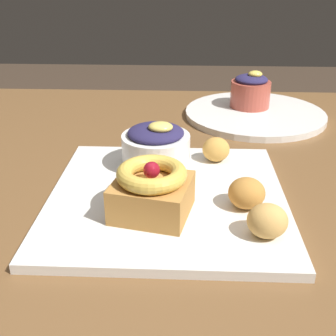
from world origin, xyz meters
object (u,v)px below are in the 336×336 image
fritter_front (218,149)px  fritter_middle (267,221)px  back_ramekin (251,91)px  back_plate (255,114)px  front_plate (167,198)px  berry_ramekin (156,147)px  fritter_back (247,193)px  cake_slice (152,190)px

fritter_front → fritter_middle: (0.04, -0.20, 0.00)m
fritter_front → back_ramekin: bearing=73.1°
fritter_front → back_plate: size_ratio=0.15×
front_plate → fritter_front: 0.13m
fritter_front → back_ramekin: (0.08, 0.27, 0.01)m
fritter_front → back_plate: (0.09, 0.24, -0.02)m
front_plate → back_ramekin: (0.15, 0.38, 0.04)m
front_plate → berry_ramekin: 0.09m
front_plate → berry_ramekin: (-0.02, 0.08, 0.04)m
berry_ramekin → fritter_back: berry_ramekin is taller
cake_slice → fritter_back: size_ratio=2.28×
fritter_front → berry_ramekin: bearing=-165.1°
front_plate → fritter_back: size_ratio=6.74×
fritter_front → fritter_middle: fritter_middle is taller
fritter_back → back_ramekin: back_ramekin is taller
fritter_front → fritter_middle: bearing=-77.9°
back_plate → fritter_middle: bearing=-96.3°
back_plate → back_ramekin: bearing=104.9°
berry_ramekin → fritter_back: bearing=-42.8°
fritter_front → fritter_back: size_ratio=0.90×
fritter_back → fritter_middle: bearing=-76.2°
berry_ramekin → back_ramekin: size_ratio=1.23×
back_plate → back_ramekin: 0.05m
fritter_middle → cake_slice: bearing=161.9°
berry_ramekin → back_ramekin: 0.34m
back_ramekin → berry_ramekin: bearing=-120.6°
fritter_back → back_plate: (0.06, 0.37, -0.03)m
berry_ramekin → back_ramekin: (0.17, 0.29, 0.00)m
back_plate → front_plate: bearing=-115.0°
front_plate → cake_slice: bearing=-108.7°
front_plate → cake_slice: size_ratio=2.95×
fritter_middle → back_ramekin: bearing=85.1°
back_plate → cake_slice: bearing=-114.3°
berry_ramekin → fritter_back: (0.12, -0.11, -0.01)m
fritter_middle → berry_ramekin: bearing=127.9°
fritter_middle → back_plate: fritter_middle is taller
front_plate → fritter_front: (0.07, 0.11, 0.02)m
cake_slice → fritter_front: size_ratio=2.52×
back_ramekin → fritter_back: bearing=-97.8°
fritter_front → fritter_back: fritter_back is taller
fritter_middle → fritter_front: bearing=102.1°
fritter_back → back_ramekin: bearing=82.2°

